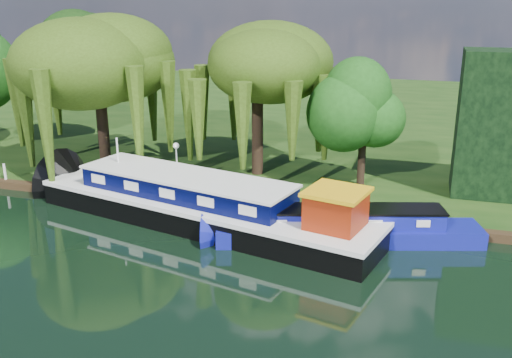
% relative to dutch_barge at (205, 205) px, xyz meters
% --- Properties ---
extents(ground, '(120.00, 120.00, 0.00)m').
position_rel_dutch_barge_xyz_m(ground, '(-3.90, -6.30, -0.98)').
color(ground, black).
extents(far_bank, '(120.00, 52.00, 0.45)m').
position_rel_dutch_barge_xyz_m(far_bank, '(-3.90, 27.70, -0.76)').
color(far_bank, '#15330E').
rests_on(far_bank, ground).
extents(dutch_barge, '(19.29, 8.59, 3.97)m').
position_rel_dutch_barge_xyz_m(dutch_barge, '(0.00, 0.00, 0.00)').
color(dutch_barge, black).
rests_on(dutch_barge, ground).
extents(narrowboat, '(12.56, 5.46, 1.82)m').
position_rel_dutch_barge_xyz_m(narrowboat, '(7.34, -0.18, -0.34)').
color(narrowboat, navy).
rests_on(narrowboat, ground).
extents(willow_left, '(7.69, 7.69, 9.21)m').
position_rel_dutch_barge_xyz_m(willow_left, '(-9.27, 6.01, 6.16)').
color(willow_left, black).
rests_on(willow_left, far_bank).
extents(willow_right, '(6.92, 6.92, 8.43)m').
position_rel_dutch_barge_xyz_m(willow_right, '(0.52, 7.70, 5.62)').
color(willow_right, black).
rests_on(willow_right, far_bank).
extents(tree_far_mid, '(5.47, 5.47, 8.95)m').
position_rel_dutch_barge_xyz_m(tree_far_mid, '(-12.22, 10.56, 5.64)').
color(tree_far_mid, black).
rests_on(tree_far_mid, far_bank).
extents(tree_far_right, '(3.92, 3.92, 6.41)m').
position_rel_dutch_barge_xyz_m(tree_far_right, '(7.04, 7.17, 3.89)').
color(tree_far_right, black).
rests_on(tree_far_right, far_bank).
extents(lamppost, '(0.36, 0.36, 2.56)m').
position_rel_dutch_barge_xyz_m(lamppost, '(-3.40, 4.20, 1.44)').
color(lamppost, silver).
rests_on(lamppost, far_bank).
extents(mooring_posts, '(19.16, 0.16, 1.00)m').
position_rel_dutch_barge_xyz_m(mooring_posts, '(-4.40, 2.10, -0.03)').
color(mooring_posts, silver).
rests_on(mooring_posts, far_bank).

